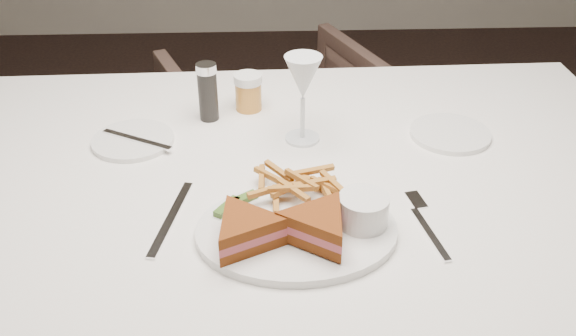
% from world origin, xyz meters
% --- Properties ---
extents(table, '(1.44, 0.98, 0.75)m').
position_xyz_m(table, '(-0.19, -0.25, 0.38)').
color(table, white).
rests_on(table, ground).
extents(chair_far, '(0.83, 0.81, 0.67)m').
position_xyz_m(chair_far, '(-0.17, 0.60, 0.33)').
color(chair_far, '#4A362D').
rests_on(chair_far, ground).
extents(table_setting, '(0.79, 0.64, 0.18)m').
position_xyz_m(table_setting, '(-0.18, -0.31, 0.79)').
color(table_setting, white).
rests_on(table_setting, table).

